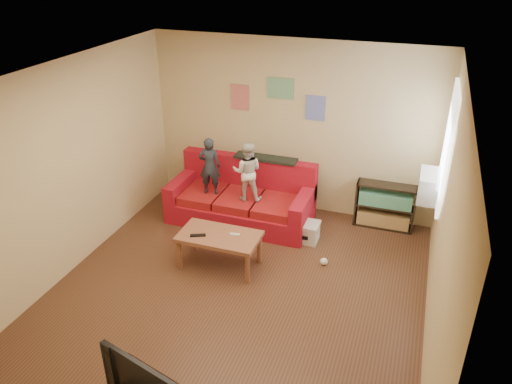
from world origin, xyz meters
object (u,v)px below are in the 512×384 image
(child_a, at_px, (210,166))
(coffee_table, at_px, (219,239))
(file_box, at_px, (304,231))
(bookshelf, at_px, (385,208))
(child_b, at_px, (247,171))
(sofa, at_px, (242,200))

(child_a, xyz_separation_m, coffee_table, (0.61, -1.12, -0.49))
(file_box, bearing_deg, coffee_table, -132.71)
(coffee_table, distance_m, bookshelf, 2.64)
(coffee_table, height_order, file_box, coffee_table)
(child_a, distance_m, child_b, 0.60)
(child_a, xyz_separation_m, file_box, (1.53, -0.13, -0.76))
(child_b, bearing_deg, file_box, 158.76)
(bookshelf, bearing_deg, coffee_table, -137.82)
(child_b, xyz_separation_m, bookshelf, (1.97, 0.65, -0.59))
(sofa, relative_size, child_a, 2.42)
(coffee_table, bearing_deg, child_b, 90.75)
(coffee_table, xyz_separation_m, file_box, (0.92, 0.99, -0.27))
(child_a, distance_m, file_box, 1.71)
(child_a, bearing_deg, bookshelf, -177.71)
(sofa, relative_size, coffee_table, 2.03)
(coffee_table, bearing_deg, child_a, 118.69)
(child_b, relative_size, coffee_table, 0.84)
(child_a, distance_m, coffee_table, 1.37)
(file_box, bearing_deg, child_a, 175.11)
(sofa, height_order, child_a, child_a)
(child_a, relative_size, file_box, 2.15)
(coffee_table, relative_size, bookshelf, 1.21)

